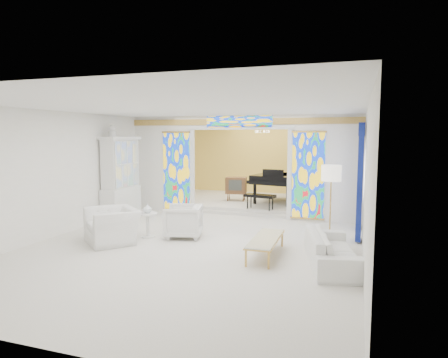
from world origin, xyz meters
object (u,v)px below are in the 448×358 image
(sofa, at_px, (332,249))
(coffee_table, at_px, (266,239))
(grand_piano, at_px, (285,179))
(tv_console, at_px, (236,185))
(china_cabinet, at_px, (121,178))
(armchair_left, at_px, (112,226))
(armchair_right, at_px, (183,221))

(sofa, relative_size, coffee_table, 1.26)
(coffee_table, distance_m, grand_piano, 5.68)
(sofa, relative_size, tv_console, 2.63)
(china_cabinet, distance_m, sofa, 6.71)
(coffee_table, distance_m, tv_console, 5.84)
(china_cabinet, relative_size, sofa, 1.29)
(armchair_left, bearing_deg, grand_piano, 103.96)
(china_cabinet, xyz_separation_m, tv_console, (2.60, 3.05, -0.47))
(armchair_left, relative_size, armchair_right, 1.39)
(armchair_left, distance_m, sofa, 4.83)
(grand_piano, bearing_deg, sofa, -60.22)
(armchair_right, bearing_deg, sofa, 59.06)
(china_cabinet, height_order, sofa, china_cabinet)
(armchair_left, height_order, sofa, armchair_left)
(armchair_right, height_order, tv_console, tv_console)
(china_cabinet, xyz_separation_m, coffee_table, (4.86, -2.32, -0.83))
(armchair_right, xyz_separation_m, sofa, (3.50, -1.00, -0.08))
(china_cabinet, bearing_deg, grand_piano, 37.81)
(armchair_left, distance_m, grand_piano, 6.43)
(grand_piano, bearing_deg, china_cabinet, -130.94)
(sofa, distance_m, tv_console, 6.60)
(china_cabinet, height_order, armchair_left, china_cabinet)
(grand_piano, bearing_deg, tv_console, -160.57)
(armchair_left, bearing_deg, sofa, 40.09)
(tv_console, bearing_deg, grand_piano, -0.77)
(armchair_right, relative_size, sofa, 0.40)
(armchair_left, relative_size, grand_piano, 0.40)
(tv_console, bearing_deg, china_cabinet, -139.42)
(china_cabinet, xyz_separation_m, sofa, (6.17, -2.49, -0.86))
(sofa, bearing_deg, armchair_left, 76.30)
(sofa, height_order, grand_piano, grand_piano)
(armchair_left, xyz_separation_m, coffee_table, (3.52, 0.10, -0.04))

